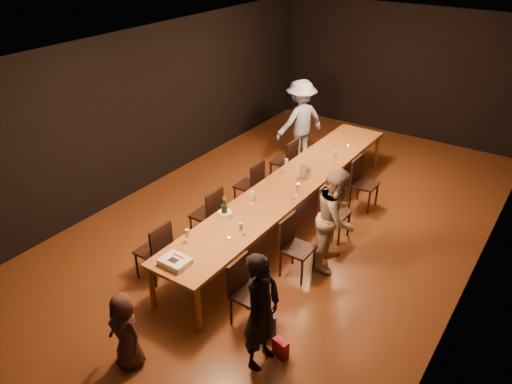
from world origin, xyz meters
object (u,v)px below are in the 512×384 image
Objects in this scene: table at (290,186)px; ice_bucket at (305,172)px; chair_left_3 at (284,161)px; man_blue at (300,121)px; chair_right_0 at (251,294)px; chair_right_1 at (298,248)px; chair_left_1 at (206,214)px; chair_right_2 at (335,213)px; chair_right_3 at (365,184)px; chair_left_0 at (153,250)px; child at (126,331)px; birthday_cake at (175,262)px; woman_birthday at (261,311)px; chair_left_2 at (249,185)px; woman_tan at (336,218)px; plate_stack at (225,215)px; champagne_bottle at (224,208)px.

ice_bucket is at bearing 75.73° from table.
man_blue is at bearing 14.64° from chair_left_3.
chair_right_0 and chair_right_1 have the same top height.
chair_right_2 is at bearing -54.78° from chair_left_1.
ice_bucket is at bearing -41.54° from chair_right_3.
chair_right_0 is 2.40m from chair_right_2.
chair_left_0 is at bearing 27.68° from man_blue.
child is 1.07m from birthday_cake.
chair_right_0 is 1.70m from chair_left_0.
man_blue is 6.24m from child.
chair_left_2 is at bearing 36.01° from woman_birthday.
table is 1.49m from chair_right_3.
woman_tan is 1.63m from plate_stack.
table is at bearing 50.16° from man_blue.
champagne_bottle is (-1.07, -0.32, 0.47)m from chair_right_1.
chair_right_2 is 2.49× the size of champagne_bottle.
man_blue is (-0.30, 3.55, 0.41)m from chair_left_1.
chair_left_3 is 0.61× the size of woman_birthday.
chair_right_0 is at bearing -0.00° from chair_right_3.
chair_left_2 is 3.60m from woman_birthday.
champagne_bottle is at bearing 112.89° from woman_tan.
man_blue reaches higher than chair_left_0.
table is at bearing 51.38° from woman_tan.
woman_birthday reaches higher than child.
chair_right_2 is 0.53× the size of man_blue.
chair_right_3 is 1.00× the size of chair_left_0.
ice_bucket reaches higher than chair_left_1.
chair_left_0 is at bearing 128.76° from child.
child is (0.90, -1.36, 0.04)m from chair_left_0.
chair_left_2 is 1.00× the size of chair_left_3.
table is 6.45× the size of chair_right_3.
chair_left_0 is 2.40m from chair_left_2.
plate_stack is (-0.15, 1.25, 0.02)m from birthday_cake.
chair_right_0 is 1.45m from plate_stack.
chair_right_0 is 1.58m from child.
woman_tan is at bearing 61.01° from birthday_cake.
chair_right_2 is (0.00, 2.40, 0.00)m from chair_right_0.
champagne_bottle is (-1.54, 1.34, 0.18)m from woman_birthday.
chair_right_1 is at bearing 14.57° from woman_birthday.
woman_birthday is 1.50× the size of child.
chair_right_1 and chair_left_2 have the same top height.
chair_right_3 is at bearing 5.38° from woman_birthday.
chair_left_3 is at bearing 105.52° from child.
child is (-0.80, -4.96, 0.04)m from chair_right_3.
man_blue is 1.74× the size of child.
woman_tan is (0.30, 1.77, 0.33)m from chair_right_0.
birthday_cake is at bearing 102.72° from child.
chair_right_2 is at bearing 15.73° from woman_tan.
champagne_bottle is at bearing 47.78° from woman_birthday.
chair_right_2 is 3.11m from man_blue.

